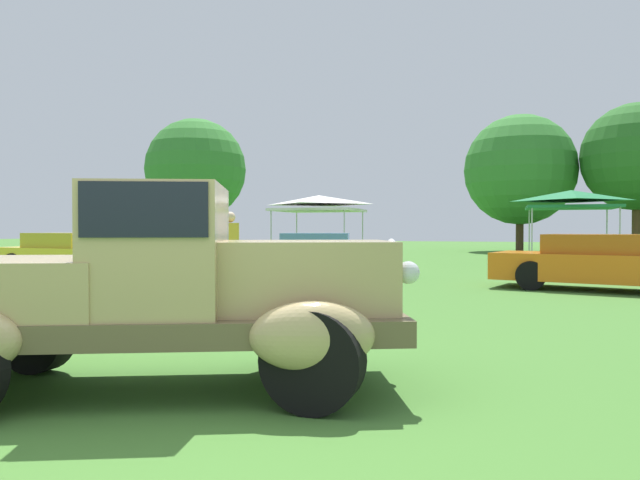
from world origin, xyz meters
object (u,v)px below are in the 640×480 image
at_px(show_car_yellow, 69,254).
at_px(canopy_tent_right_field, 571,198).
at_px(feature_pickup_truck, 153,287).
at_px(show_car_skyblue, 320,256).
at_px(canopy_tent_center_field, 319,202).
at_px(show_car_orange, 603,263).
at_px(canopy_tent_left_field, 186,203).
at_px(spectator_between_cars, 230,250).

bearing_deg(show_car_yellow, canopy_tent_right_field, 31.46).
height_order(feature_pickup_truck, canopy_tent_right_field, canopy_tent_right_field).
xyz_separation_m(show_car_skyblue, canopy_tent_center_field, (-2.49, 7.66, 1.82)).
bearing_deg(show_car_yellow, feature_pickup_truck, -46.99).
relative_size(feature_pickup_truck, show_car_yellow, 0.92).
xyz_separation_m(canopy_tent_center_field, canopy_tent_right_field, (9.56, -0.46, -0.00)).
xyz_separation_m(show_car_orange, canopy_tent_left_field, (-15.02, 8.36, 1.82)).
height_order(feature_pickup_truck, show_car_yellow, feature_pickup_truck).
xyz_separation_m(show_car_skyblue, canopy_tent_left_field, (-8.12, 6.79, 1.82)).
height_order(show_car_yellow, spectator_between_cars, spectator_between_cars).
bearing_deg(canopy_tent_right_field, show_car_skyblue, -134.49).
height_order(feature_pickup_truck, spectator_between_cars, feature_pickup_truck).
height_order(feature_pickup_truck, show_car_orange, feature_pickup_truck).
relative_size(show_car_orange, spectator_between_cars, 2.88).
relative_size(show_car_skyblue, show_car_orange, 0.90).
bearing_deg(canopy_tent_right_field, show_car_orange, -91.11).
bearing_deg(show_car_orange, canopy_tent_right_field, 88.89).
bearing_deg(show_car_yellow, show_car_orange, -0.31).
relative_size(show_car_yellow, spectator_between_cars, 2.83).
bearing_deg(show_car_orange, show_car_yellow, 179.69).
relative_size(show_car_skyblue, canopy_tent_left_field, 1.62).
xyz_separation_m(feature_pickup_truck, canopy_tent_left_field, (-10.26, 18.22, 1.56)).
distance_m(canopy_tent_left_field, canopy_tent_right_field, 15.20).
height_order(show_car_yellow, canopy_tent_right_field, canopy_tent_right_field).
distance_m(show_car_orange, canopy_tent_right_field, 8.96).
relative_size(show_car_yellow, show_car_orange, 0.98).
height_order(spectator_between_cars, canopy_tent_center_field, canopy_tent_center_field).
distance_m(show_car_orange, spectator_between_cars, 8.00).
relative_size(show_car_orange, canopy_tent_left_field, 1.80).
bearing_deg(show_car_skyblue, canopy_tent_right_field, 45.51).
bearing_deg(canopy_tent_left_field, show_car_orange, -29.09).
bearing_deg(canopy_tent_right_field, canopy_tent_center_field, 177.25).
bearing_deg(spectator_between_cars, feature_pickup_truck, -68.91).
xyz_separation_m(spectator_between_cars, canopy_tent_right_field, (7.55, 11.83, 1.51)).
xyz_separation_m(canopy_tent_left_field, canopy_tent_right_field, (15.19, 0.41, 0.00)).
height_order(show_car_orange, canopy_tent_right_field, canopy_tent_right_field).
bearing_deg(canopy_tent_right_field, feature_pickup_truck, -104.82).
xyz_separation_m(feature_pickup_truck, show_car_yellow, (-9.27, 9.94, -0.26)).
height_order(spectator_between_cars, canopy_tent_right_field, canopy_tent_right_field).
bearing_deg(canopy_tent_left_field, canopy_tent_center_field, 8.77).
height_order(canopy_tent_left_field, canopy_tent_right_field, same).
height_order(feature_pickup_truck, canopy_tent_center_field, canopy_tent_center_field).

